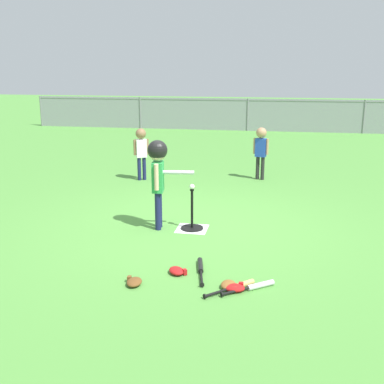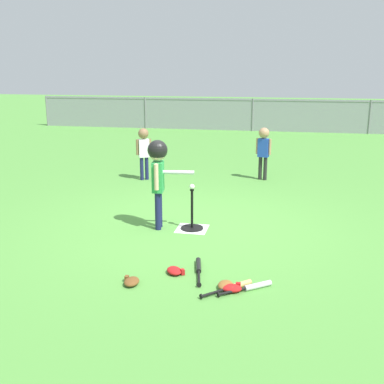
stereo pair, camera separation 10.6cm
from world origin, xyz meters
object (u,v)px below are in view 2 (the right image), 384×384
Objects in this scene: glove_tossed_aside at (175,271)px; batter_child at (158,166)px; fielder_near_left at (264,146)px; fielder_deep_right at (144,147)px; glove_by_plate at (226,285)px; glove_near_bats at (232,288)px; batting_tee at (192,223)px; spare_bat_black at (199,268)px; spare_bat_wood at (233,287)px; glove_outfield_drop at (131,281)px; baseball_on_tee at (192,187)px; spare_bat_silver at (252,287)px.

batter_child is at bearing 111.38° from glove_tossed_aside.
fielder_near_left is 1.01× the size of fielder_deep_right.
batter_child is at bearing 124.52° from glove_by_plate.
fielder_deep_right reaches higher than glove_near_bats.
glove_tossed_aside is (-0.68, 0.30, 0.00)m from glove_near_bats.
batting_tee is 0.56× the size of fielder_deep_right.
batter_child is 1.80m from spare_bat_black.
batting_tee is 2.61× the size of glove_near_bats.
spare_bat_wood is at bearing -65.93° from batting_tee.
batter_child reaches higher than glove_by_plate.
glove_by_plate is 0.97× the size of glove_outfield_drop.
spare_bat_black is at bearing -58.32° from batter_child.
baseball_on_tee is at bearing 111.96° from glove_by_plate.
baseball_on_tee is 0.07× the size of fielder_deep_right.
glove_by_plate is at bearing 5.96° from glove_outfield_drop.
spare_bat_silver is at bearing -49.17° from batter_child.
spare_bat_black is at bearing -65.52° from fielder_deep_right.
glove_by_plate is (2.28, -4.60, -0.65)m from fielder_deep_right.
glove_by_plate is at bearing -68.04° from baseball_on_tee.
glove_near_bats is (0.79, -1.83, -0.59)m from baseball_on_tee.
spare_bat_silver is 0.20m from spare_bat_wood.
spare_bat_silver is 0.28m from glove_by_plate.
glove_tossed_aside is (-0.89, 0.22, 0.01)m from spare_bat_silver.
fielder_deep_right is 4.70× the size of glove_near_bats.
baseball_on_tee is 0.32× the size of glove_outfield_drop.
baseball_on_tee is at bearing -104.03° from fielder_near_left.
fielder_near_left is at bearing 88.83° from glove_by_plate.
batter_child is 2.56× the size of spare_bat_wood.
fielder_deep_right is at bearing 114.48° from spare_bat_black.
glove_tossed_aside reaches higher than spare_bat_wood.
batter_child reaches higher than spare_bat_silver.
fielder_deep_right reaches higher than spare_bat_wood.
glove_by_plate is at bearing -173.50° from spare_bat_silver.
glove_tossed_aside is 1.19× the size of glove_outfield_drop.
batting_tee is 1.53m from glove_tossed_aside.
fielder_near_left is 2.14× the size of spare_bat_wood.
fielder_near_left is 5.13m from spare_bat_wood.
fielder_deep_right reaches higher than spare_bat_silver.
spare_bat_black is at bearing 37.93° from glove_outfield_drop.
batter_child is at bearing 126.19° from spare_bat_wood.
glove_by_plate is at bearing 174.33° from spare_bat_wood.
glove_outfield_drop is (-0.29, -1.89, -0.05)m from batting_tee.
glove_tossed_aside is (0.11, -1.53, -0.59)m from baseball_on_tee.
glove_tossed_aside is at bearing -98.44° from fielder_near_left.
fielder_deep_right is at bearing 111.00° from glove_tossed_aside.
glove_tossed_aside is (-0.72, -4.82, -0.66)m from fielder_near_left.
baseball_on_tee is 2.01m from glove_by_plate.
spare_bat_black is 3.03× the size of glove_near_bats.
spare_bat_black is at bearing -75.72° from baseball_on_tee.
glove_tossed_aside is at bearing 157.48° from glove_by_plate.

